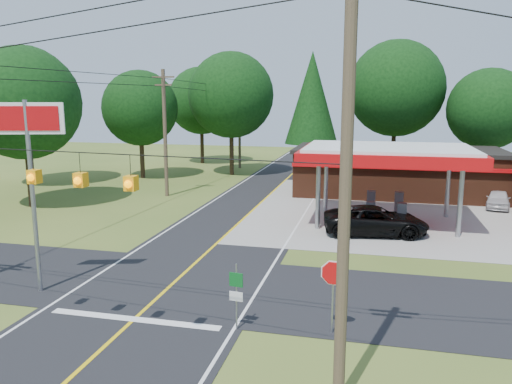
% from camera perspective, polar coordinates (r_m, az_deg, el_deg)
% --- Properties ---
extents(ground, '(120.00, 120.00, 0.00)m').
position_cam_1_polar(ground, '(21.99, -9.46, -10.32)').
color(ground, '#425B20').
rests_on(ground, ground).
extents(main_highway, '(8.00, 120.00, 0.02)m').
position_cam_1_polar(main_highway, '(21.98, -9.46, -10.30)').
color(main_highway, black).
rests_on(main_highway, ground).
extents(cross_road, '(70.00, 7.00, 0.02)m').
position_cam_1_polar(cross_road, '(21.98, -9.46, -10.29)').
color(cross_road, black).
rests_on(cross_road, ground).
extents(lane_center_yellow, '(0.15, 110.00, 0.00)m').
position_cam_1_polar(lane_center_yellow, '(21.98, -9.46, -10.26)').
color(lane_center_yellow, yellow).
rests_on(lane_center_yellow, main_highway).
extents(gas_canopy, '(10.60, 7.40, 4.88)m').
position_cam_1_polar(gas_canopy, '(32.08, 14.83, 3.99)').
color(gas_canopy, gray).
rests_on(gas_canopy, ground).
extents(convenience_store, '(16.40, 7.55, 3.80)m').
position_cam_1_polar(convenience_store, '(42.31, 15.73, 2.30)').
color(convenience_store, '#542918').
rests_on(convenience_store, ground).
extents(utility_pole_near_right, '(1.80, 0.30, 11.50)m').
position_cam_1_polar(utility_pole_near_right, '(12.03, 10.21, 1.49)').
color(utility_pole_near_right, '#473828').
rests_on(utility_pole_near_right, ground).
extents(utility_pole_far_left, '(1.80, 0.30, 10.00)m').
position_cam_1_polar(utility_pole_far_left, '(40.32, -10.36, 6.83)').
color(utility_pole_far_left, '#473828').
rests_on(utility_pole_far_left, ground).
extents(utility_pole_north, '(0.30, 0.30, 9.50)m').
position_cam_1_polar(utility_pole_north, '(55.90, -1.90, 7.59)').
color(utility_pole_north, '#473828').
rests_on(utility_pole_north, ground).
extents(overhead_beacons, '(17.04, 2.04, 1.03)m').
position_cam_1_polar(overhead_beacons, '(15.85, -21.95, 4.02)').
color(overhead_beacons, black).
rests_on(overhead_beacons, ground).
extents(treeline_backdrop, '(70.27, 51.59, 13.30)m').
position_cam_1_polar(treeline_backdrop, '(43.49, 3.71, 10.28)').
color(treeline_backdrop, '#332316').
rests_on(treeline_backdrop, ground).
extents(suv_car, '(6.70, 6.70, 1.65)m').
position_cam_1_polar(suv_car, '(29.71, 13.50, -3.22)').
color(suv_car, black).
rests_on(suv_car, ground).
extents(sedan_car, '(4.59, 4.59, 1.31)m').
position_cam_1_polar(sedan_car, '(39.87, 25.93, -0.72)').
color(sedan_car, silver).
rests_on(sedan_car, ground).
extents(big_stop_sign, '(2.79, 0.89, 7.77)m').
position_cam_1_polar(big_stop_sign, '(21.44, -24.56, 4.50)').
color(big_stop_sign, gray).
rests_on(big_stop_sign, ground).
extents(octagonal_stop_sign, '(0.89, 0.15, 2.59)m').
position_cam_1_polar(octagonal_stop_sign, '(16.96, 8.82, -9.79)').
color(octagonal_stop_sign, gray).
rests_on(octagonal_stop_sign, ground).
extents(route_sign_post, '(0.49, 0.12, 2.37)m').
position_cam_1_polar(route_sign_post, '(17.19, -2.27, -11.24)').
color(route_sign_post, gray).
rests_on(route_sign_post, ground).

